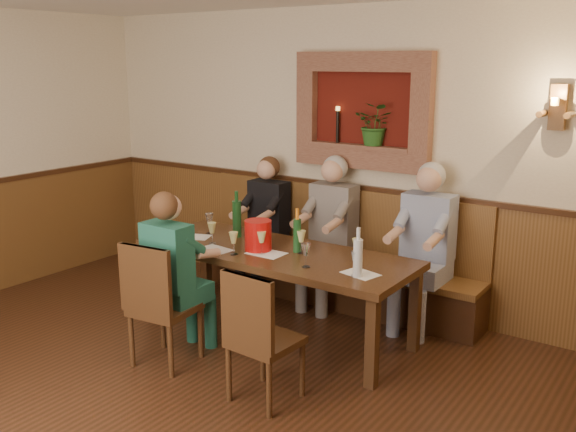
{
  "coord_description": "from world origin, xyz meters",
  "views": [
    {
      "loc": [
        3.03,
        -2.33,
        2.3
      ],
      "look_at": [
        0.1,
        1.9,
        1.05
      ],
      "focal_mm": 40.0,
      "sensor_mm": 36.0,
      "label": 1
    }
  ],
  "objects_px": {
    "wine_bottle_green_b": "(237,218)",
    "wine_bottle_green_a": "(297,235)",
    "person_bench_left": "(264,236)",
    "person_bench_mid": "(328,245)",
    "chair_near_left": "(164,328)",
    "bench": "(332,269)",
    "person_bench_right": "(422,262)",
    "person_chair_front": "(177,290)",
    "chair_near_right": "(264,363)",
    "dining_table": "(275,259)",
    "spittoon_bucket": "(258,235)",
    "water_bottle": "(358,257)"
  },
  "relations": [
    {
      "from": "person_bench_right",
      "to": "spittoon_bucket",
      "type": "bearing_deg",
      "value": -140.03
    },
    {
      "from": "person_bench_mid",
      "to": "water_bottle",
      "type": "xyz_separation_m",
      "value": [
        0.88,
        -1.04,
        0.31
      ]
    },
    {
      "from": "person_bench_mid",
      "to": "chair_near_left",
      "type": "bearing_deg",
      "value": -102.61
    },
    {
      "from": "person_bench_left",
      "to": "chair_near_right",
      "type": "bearing_deg",
      "value": -53.26
    },
    {
      "from": "chair_near_right",
      "to": "wine_bottle_green_a",
      "type": "xyz_separation_m",
      "value": [
        -0.41,
        1.01,
        0.62
      ]
    },
    {
      "from": "spittoon_bucket",
      "to": "wine_bottle_green_b",
      "type": "xyz_separation_m",
      "value": [
        -0.41,
        0.23,
        0.05
      ]
    },
    {
      "from": "person_bench_left",
      "to": "wine_bottle_green_b",
      "type": "distance_m",
      "value": 0.81
    },
    {
      "from": "person_bench_right",
      "to": "bench",
      "type": "bearing_deg",
      "value": 173.71
    },
    {
      "from": "person_chair_front",
      "to": "wine_bottle_green_b",
      "type": "distance_m",
      "value": 1.01
    },
    {
      "from": "bench",
      "to": "wine_bottle_green_a",
      "type": "distance_m",
      "value": 1.07
    },
    {
      "from": "person_bench_left",
      "to": "wine_bottle_green_a",
      "type": "distance_m",
      "value": 1.25
    },
    {
      "from": "bench",
      "to": "chair_near_left",
      "type": "relative_size",
      "value": 3.03
    },
    {
      "from": "person_bench_left",
      "to": "person_bench_right",
      "type": "bearing_deg",
      "value": -0.1
    },
    {
      "from": "wine_bottle_green_b",
      "to": "wine_bottle_green_a",
      "type": "bearing_deg",
      "value": -7.02
    },
    {
      "from": "chair_near_left",
      "to": "water_bottle",
      "type": "distance_m",
      "value": 1.59
    },
    {
      "from": "chair_near_right",
      "to": "spittoon_bucket",
      "type": "distance_m",
      "value": 1.27
    },
    {
      "from": "person_bench_mid",
      "to": "spittoon_bucket",
      "type": "height_order",
      "value": "person_bench_mid"
    },
    {
      "from": "chair_near_left",
      "to": "water_bottle",
      "type": "height_order",
      "value": "water_bottle"
    },
    {
      "from": "chair_near_left",
      "to": "person_bench_mid",
      "type": "height_order",
      "value": "person_bench_mid"
    },
    {
      "from": "spittoon_bucket",
      "to": "water_bottle",
      "type": "height_order",
      "value": "water_bottle"
    },
    {
      "from": "bench",
      "to": "spittoon_bucket",
      "type": "height_order",
      "value": "bench"
    },
    {
      "from": "chair_near_right",
      "to": "person_bench_right",
      "type": "height_order",
      "value": "person_bench_right"
    },
    {
      "from": "person_chair_front",
      "to": "water_bottle",
      "type": "distance_m",
      "value": 1.44
    },
    {
      "from": "chair_near_left",
      "to": "person_chair_front",
      "type": "bearing_deg",
      "value": 84.16
    },
    {
      "from": "bench",
      "to": "spittoon_bucket",
      "type": "bearing_deg",
      "value": -96.54
    },
    {
      "from": "dining_table",
      "to": "person_chair_front",
      "type": "relative_size",
      "value": 1.77
    },
    {
      "from": "wine_bottle_green_a",
      "to": "person_bench_mid",
      "type": "bearing_deg",
      "value": 101.86
    },
    {
      "from": "chair_near_right",
      "to": "person_bench_right",
      "type": "xyz_separation_m",
      "value": [
        0.38,
        1.78,
        0.33
      ]
    },
    {
      "from": "chair_near_right",
      "to": "dining_table",
      "type": "bearing_deg",
      "value": 125.18
    },
    {
      "from": "chair_near_right",
      "to": "wine_bottle_green_b",
      "type": "distance_m",
      "value": 1.69
    },
    {
      "from": "dining_table",
      "to": "wine_bottle_green_b",
      "type": "xyz_separation_m",
      "value": [
        -0.53,
        0.15,
        0.25
      ]
    },
    {
      "from": "person_bench_right",
      "to": "spittoon_bucket",
      "type": "distance_m",
      "value": 1.44
    },
    {
      "from": "wine_bottle_green_b",
      "to": "bench",
      "type": "bearing_deg",
      "value": 56.22
    },
    {
      "from": "chair_near_right",
      "to": "person_bench_right",
      "type": "distance_m",
      "value": 1.85
    },
    {
      "from": "water_bottle",
      "to": "wine_bottle_green_b",
      "type": "bearing_deg",
      "value": 166.06
    },
    {
      "from": "bench",
      "to": "person_chair_front",
      "type": "bearing_deg",
      "value": -102.43
    },
    {
      "from": "person_bench_left",
      "to": "person_bench_right",
      "type": "xyz_separation_m",
      "value": [
        1.72,
        -0.0,
        0.04
      ]
    },
    {
      "from": "chair_near_left",
      "to": "person_bench_mid",
      "type": "relative_size",
      "value": 0.69
    },
    {
      "from": "person_bench_left",
      "to": "person_bench_mid",
      "type": "height_order",
      "value": "person_bench_mid"
    },
    {
      "from": "chair_near_left",
      "to": "water_bottle",
      "type": "bearing_deg",
      "value": 23.31
    },
    {
      "from": "dining_table",
      "to": "person_bench_mid",
      "type": "height_order",
      "value": "person_bench_mid"
    },
    {
      "from": "person_bench_right",
      "to": "water_bottle",
      "type": "distance_m",
      "value": 1.08
    },
    {
      "from": "bench",
      "to": "wine_bottle_green_a",
      "type": "height_order",
      "value": "wine_bottle_green_a"
    },
    {
      "from": "wine_bottle_green_a",
      "to": "water_bottle",
      "type": "relative_size",
      "value": 0.99
    },
    {
      "from": "spittoon_bucket",
      "to": "wine_bottle_green_a",
      "type": "distance_m",
      "value": 0.33
    },
    {
      "from": "chair_near_right",
      "to": "person_bench_mid",
      "type": "relative_size",
      "value": 0.66
    },
    {
      "from": "person_bench_right",
      "to": "wine_bottle_green_a",
      "type": "relative_size",
      "value": 3.94
    },
    {
      "from": "wine_bottle_green_a",
      "to": "bench",
      "type": "bearing_deg",
      "value": 101.7
    },
    {
      "from": "person_bench_left",
      "to": "person_chair_front",
      "type": "xyz_separation_m",
      "value": [
        0.36,
        -1.62,
        -0.01
      ]
    },
    {
      "from": "dining_table",
      "to": "bench",
      "type": "distance_m",
      "value": 1.01
    }
  ]
}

